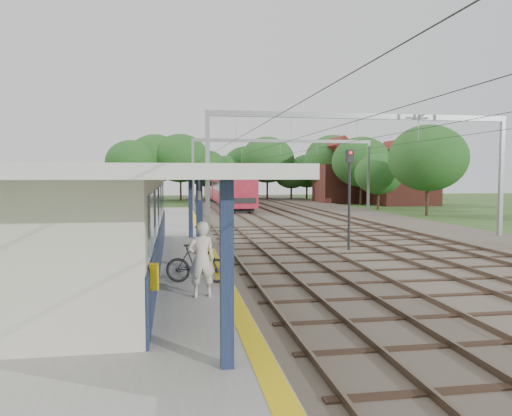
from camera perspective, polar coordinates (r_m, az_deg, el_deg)
ground at (r=13.62m, az=21.30°, el=-11.88°), size 160.00×160.00×0.00m
ballast_bed at (r=42.78m, az=5.22°, el=-1.03°), size 18.00×90.00×0.10m
platform at (r=25.50m, az=-10.98°, el=-4.06°), size 5.00×52.00×0.35m
yellow_stripe at (r=25.51m, az=-5.91°, el=-3.60°), size 0.45×52.00×0.01m
station_building at (r=18.44m, az=-15.93°, el=-1.26°), size 3.41×18.00×3.40m
canopy at (r=17.28m, az=-12.75°, el=3.77°), size 6.40×20.00×3.44m
rail_tracks at (r=42.21m, az=1.94°, el=-0.91°), size 11.80×88.00×0.15m
catenary_system at (r=37.97m, az=6.18°, el=6.61°), size 17.22×88.00×7.00m
tree_band at (r=69.20m, az=-0.57°, el=4.84°), size 31.72×30.88×8.82m
house_near at (r=63.63m, az=16.51°, el=3.04°), size 7.00×6.12×7.89m
house_far at (r=67.23m, az=10.42°, el=3.38°), size 8.00×6.12×8.66m
person at (r=13.48m, az=-6.26°, el=-5.84°), size 0.80×0.59×2.04m
bicycle at (r=15.31m, az=-6.70°, el=-6.34°), size 2.02×1.00×1.17m
train at (r=63.29m, az=-3.71°, el=2.40°), size 2.88×35.88×3.79m
signal_post at (r=23.73m, az=10.63°, el=2.56°), size 0.36×0.30×4.81m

